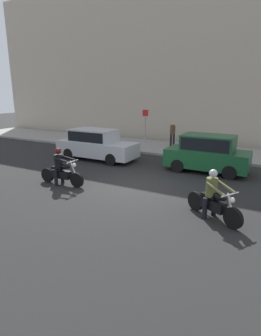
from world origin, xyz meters
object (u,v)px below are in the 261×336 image
at_px(parked_hatchback_forest_green, 207,153).
at_px(pedestrian_bystander, 173,133).
at_px(motorcycle_with_rider_olive, 214,199).
at_px(parked_sedan_silver, 96,144).
at_px(street_sign_post, 145,123).
at_px(motorcycle_with_rider_black_leather, 61,170).

xyz_separation_m(parked_hatchback_forest_green, pedestrian_bystander, (-3.38, 4.32, 0.20)).
xyz_separation_m(motorcycle_with_rider_olive, parked_hatchback_forest_green, (-1.46, 5.12, 0.30)).
distance_m(parked_sedan_silver, pedestrian_bystander, 5.55).
bearing_deg(street_sign_post, pedestrian_bystander, -17.27).
bearing_deg(motorcycle_with_rider_black_leather, street_sign_post, 95.26).
height_order(parked_sedan_silver, pedestrian_bystander, pedestrian_bystander).
bearing_deg(motorcycle_with_rider_black_leather, pedestrian_bystander, 80.97).
bearing_deg(parked_sedan_silver, motorcycle_with_rider_olive, -31.41).
bearing_deg(motorcycle_with_rider_olive, parked_sedan_silver, 148.59).
xyz_separation_m(motorcycle_with_rider_black_leather, parked_sedan_silver, (-1.40, 4.44, 0.25)).
bearing_deg(motorcycle_with_rider_olive, parked_hatchback_forest_green, 105.86).
height_order(parked_sedan_silver, street_sign_post, street_sign_post).
bearing_deg(parked_hatchback_forest_green, street_sign_post, 138.66).
relative_size(motorcycle_with_rider_black_leather, pedestrian_bystander, 1.29).
relative_size(parked_sedan_silver, parked_hatchback_forest_green, 1.20).
xyz_separation_m(motorcycle_with_rider_black_leather, street_sign_post, (-0.91, 9.93, 0.98)).
distance_m(motorcycle_with_rider_olive, pedestrian_bystander, 10.62).
height_order(street_sign_post, pedestrian_bystander, street_sign_post).
relative_size(motorcycle_with_rider_olive, pedestrian_bystander, 1.12).
height_order(motorcycle_with_rider_olive, street_sign_post, street_sign_post).
xyz_separation_m(parked_sedan_silver, parked_hatchback_forest_green, (6.24, 0.42, 0.05)).
height_order(parked_sedan_silver, parked_hatchback_forest_green, parked_hatchback_forest_green).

